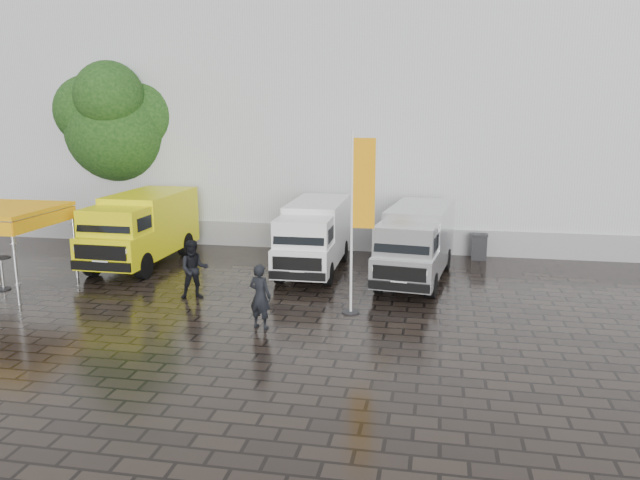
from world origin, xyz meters
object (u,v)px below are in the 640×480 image
object	(u,v)px
van_yellow	(141,230)
person_front	(260,296)
wheelie_bin	(479,247)
van_white	(314,238)
van_silver	(416,245)
cocktail_table	(2,273)
person_tent	(194,269)
flagpole	(358,213)

from	to	relation	value
van_yellow	person_front	bearing A→B (deg)	-42.15
van_yellow	wheelie_bin	xyz separation A→B (m)	(12.23, 3.18, -0.79)
van_white	van_yellow	bearing A→B (deg)	-177.70
van_yellow	wheelie_bin	bearing A→B (deg)	15.37
van_silver	cocktail_table	size ratio (longest dim) A/B	5.31
van_silver	person_front	world-z (taller)	van_silver
wheelie_bin	person_tent	distance (m)	11.06
van_white	flagpole	distance (m)	5.13
wheelie_bin	person_tent	bearing A→B (deg)	-139.38
wheelie_bin	person_front	bearing A→B (deg)	-121.16
van_yellow	flagpole	bearing A→B (deg)	-24.71
van_yellow	flagpole	distance (m)	9.53
person_front	van_silver	bearing A→B (deg)	-107.58
flagpole	person_tent	bearing A→B (deg)	174.32
person_front	person_tent	bearing A→B (deg)	-21.67
cocktail_table	person_front	xyz separation A→B (m)	(9.05, -1.90, 0.34)
wheelie_bin	van_yellow	bearing A→B (deg)	-162.30
van_yellow	cocktail_table	distance (m)	4.86
van_white	van_silver	world-z (taller)	van_silver
wheelie_bin	van_white	bearing A→B (deg)	-150.85
van_silver	flagpole	xyz separation A→B (m)	(-1.45, -3.76, 1.64)
van_yellow	van_silver	world-z (taller)	van_yellow
van_silver	van_yellow	bearing A→B (deg)	-174.36
van_silver	wheelie_bin	distance (m)	4.21
van_silver	wheelie_bin	bearing A→B (deg)	63.89
van_white	flagpole	world-z (taller)	flagpole
van_yellow	van_white	xyz separation A→B (m)	(6.37, 0.32, -0.09)
flagpole	van_white	bearing A→B (deg)	115.88
flagpole	person_front	xyz separation A→B (m)	(-2.33, -1.68, -1.98)
person_front	person_tent	xyz separation A→B (m)	(-2.70, 2.18, 0.03)
van_white	person_tent	distance (m)	4.85
van_silver	wheelie_bin	world-z (taller)	van_silver
wheelie_bin	van_silver	bearing A→B (deg)	-120.28
van_white	flagpole	xyz separation A→B (m)	(2.12, -4.37, 1.65)
van_yellow	person_tent	bearing A→B (deg)	-44.96
van_silver	person_tent	bearing A→B (deg)	-146.01
cocktail_table	person_front	size ratio (longest dim) A/B	0.61
person_tent	van_silver	bearing A→B (deg)	2.55
van_white	person_tent	xyz separation A→B (m)	(-2.91, -3.87, -0.30)
van_silver	flagpole	size ratio (longest dim) A/B	1.10
flagpole	person_tent	world-z (taller)	flagpole
flagpole	cocktail_table	world-z (taller)	flagpole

